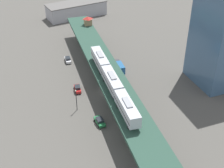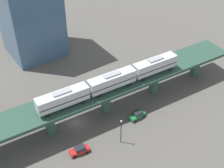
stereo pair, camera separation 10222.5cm
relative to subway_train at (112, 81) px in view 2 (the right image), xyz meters
The scene contains 7 objects.
ground_plane 14.08m from the subway_train, 77.82° to the left, with size 400.00×400.00×0.00m, color #4C4944.
elevated_viaduct 10.10m from the subway_train, 77.66° to the left, with size 14.47×92.35×7.77m.
subway_train is the anchor object (origin of this frame).
street_car_green 11.46m from the subway_train, 140.94° to the right, with size 2.23×4.53×1.89m.
street_car_red 17.57m from the subway_train, 116.45° to the left, with size 2.40×4.60×1.89m.
delivery_truck 23.95m from the subway_train, 63.39° to the left, with size 2.77×7.33×3.20m.
street_lamp 11.86m from the subway_train, 156.81° to the left, with size 0.44×0.44×6.94m.
Camera 2 is at (-49.94, 23.77, 54.71)m, focal length 50.00 mm.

